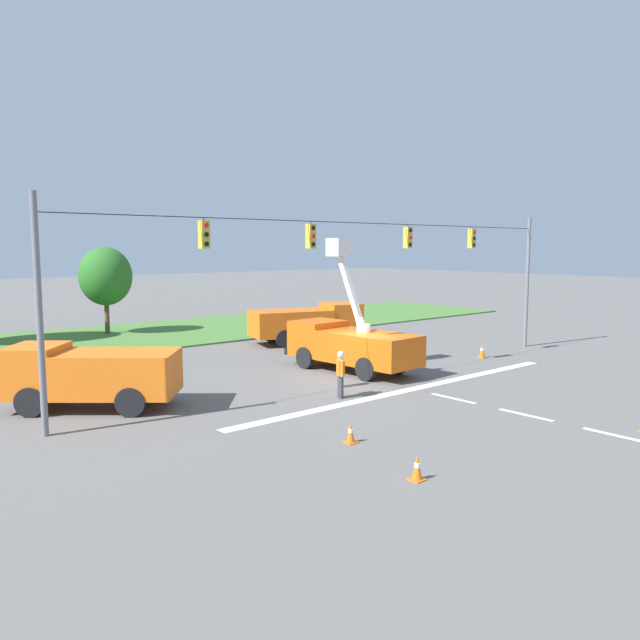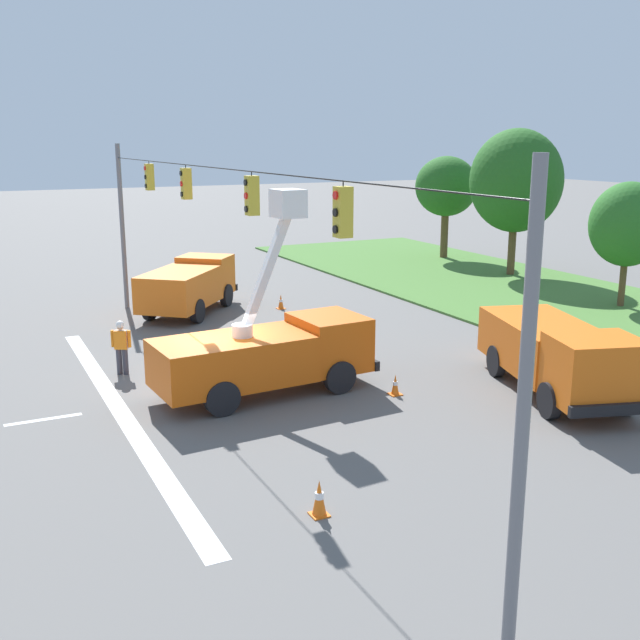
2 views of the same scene
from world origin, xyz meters
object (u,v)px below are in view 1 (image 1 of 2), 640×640
Objects in this scene: traffic_cone_mid_right at (417,468)px; traffic_cone_foreground_left at (351,433)px; utility_truck_support_far at (308,322)px; utility_truck_support_near at (91,373)px; traffic_cone_near_bucket at (482,350)px; traffic_cone_lane_edge_a at (83,378)px; tree_centre at (105,276)px; traffic_cone_foreground_right at (331,351)px; road_worker at (341,372)px; utility_truck_bucket_lift at (350,342)px.

traffic_cone_foreground_left is at bearing 76.48° from traffic_cone_mid_right.
utility_truck_support_near is at bearing -156.26° from utility_truck_support_far.
traffic_cone_near_bucket is at bearing -8.71° from utility_truck_support_near.
tree_centre is at bearing 64.71° from traffic_cone_lane_edge_a.
traffic_cone_near_bucket is (5.59, -5.23, 0.08)m from traffic_cone_foreground_right.
road_worker is (-7.58, -11.15, -0.25)m from utility_truck_support_far.
utility_truck_bucket_lift reaches higher than road_worker.
utility_truck_bucket_lift is at bearing 165.48° from traffic_cone_near_bucket.
tree_centre is 23.64m from traffic_cone_near_bucket.
traffic_cone_lane_edge_a is (-17.72, 6.75, -0.06)m from traffic_cone_near_bucket.
traffic_cone_mid_right is (-9.70, -14.12, 0.02)m from traffic_cone_foreground_right.
utility_truck_support_near reaches higher than traffic_cone_mid_right.
traffic_cone_foreground_left is 0.94× the size of traffic_cone_lane_edge_a.
utility_truck_bucket_lift reaches higher than utility_truck_support_near.
road_worker is 2.86× the size of traffic_cone_foreground_left.
tree_centre is 0.80× the size of utility_truck_support_far.
utility_truck_bucket_lift is 1.13× the size of utility_truck_support_near.
utility_truck_bucket_lift reaches higher than tree_centre.
utility_truck_support_far reaches higher than utility_truck_support_near.
road_worker is at bearing 60.47° from traffic_cone_mid_right.
utility_truck_support_far reaches higher than traffic_cone_near_bucket.
utility_truck_support_near is 3.37× the size of road_worker.
utility_truck_support_near is 7.80× the size of traffic_cone_near_bucket.
road_worker is 2.87× the size of traffic_cone_foreground_right.
utility_truck_support_near is at bearing 116.20° from traffic_cone_foreground_left.
traffic_cone_foreground_right is 0.81× the size of traffic_cone_near_bucket.
utility_truck_bucket_lift is 11.46m from traffic_cone_lane_edge_a.
traffic_cone_foreground_left is 1.01× the size of traffic_cone_foreground_right.
tree_centre is 16.67m from traffic_cone_foreground_right.
tree_centre reaches higher than traffic_cone_near_bucket.
utility_truck_support_near is (-7.56, -17.66, -2.49)m from tree_centre.
traffic_cone_foreground_right is (-2.01, -4.33, -0.95)m from utility_truck_support_far.
road_worker is 10.64m from traffic_cone_lane_edge_a.
utility_truck_support_near is 12.31m from traffic_cone_mid_right.
traffic_cone_foreground_right is (5.57, 6.82, -0.71)m from road_worker.
utility_truck_bucket_lift is 3.79× the size of road_worker.
traffic_cone_lane_edge_a is at bearing 172.87° from traffic_cone_foreground_right.
traffic_cone_mid_right is at bearing -81.14° from traffic_cone_lane_edge_a.
traffic_cone_foreground_right is at bearing 50.79° from road_worker.
utility_truck_support_far is 18.84m from traffic_cone_foreground_left.
utility_truck_support_far is 10.24m from traffic_cone_near_bucket.
traffic_cone_near_bucket is (11.21, -20.54, -3.36)m from tree_centre.
traffic_cone_near_bucket is (7.38, -1.91, -0.94)m from utility_truck_bucket_lift.
utility_truck_support_far is 13.49m from road_worker.
traffic_cone_foreground_left is at bearing -133.05° from utility_truck_bucket_lift.
traffic_cone_mid_right is (-11.71, -18.45, -0.94)m from utility_truck_support_far.
traffic_cone_foreground_left is 0.81× the size of traffic_cone_near_bucket.
tree_centre is at bearing 124.81° from utility_truck_support_far.
road_worker reaches higher than traffic_cone_near_bucket.
utility_truck_support_near is at bearing 149.57° from road_worker.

